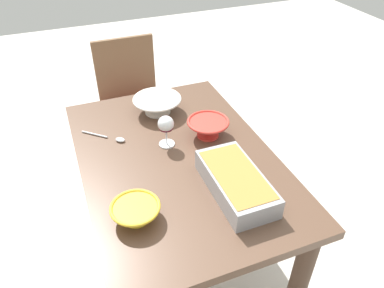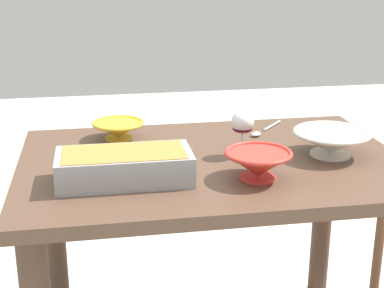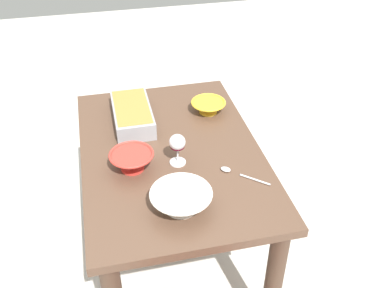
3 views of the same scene
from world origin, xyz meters
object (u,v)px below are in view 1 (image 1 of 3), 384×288
Objects in this scene: chair at (132,102)px; serving_bowl at (208,127)px; dining_table at (178,180)px; small_bowl at (136,211)px; serving_spoon at (112,138)px; mixing_bowl at (157,104)px; casserole_dish at (236,182)px; wine_glass at (166,126)px.

chair reaches higher than serving_bowl.
small_bowl is (-0.28, 0.25, 0.17)m from dining_table.
mixing_bowl is at bearing -60.47° from serving_spoon.
casserole_dish reaches higher than serving_bowl.
mixing_bowl reaches higher than dining_table.
mixing_bowl is at bearing -23.17° from small_bowl.
wine_glass is 0.60× the size of mixing_bowl.
chair is at bearing -12.13° from small_bowl.
small_bowl is at bearing 147.80° from wine_glass.
casserole_dish is 0.37m from serving_bowl.
chair is at bearing 11.13° from serving_bowl.
wine_glass is 0.20m from serving_bowl.
wine_glass is (-0.85, 0.03, 0.35)m from chair.
serving_bowl is at bearing -107.64° from serving_spoon.
wine_glass reaches higher than dining_table.
chair is 0.92m from serving_bowl.
small_bowl is 0.57m from serving_bowl.
dining_table is 0.25m from wine_glass.
dining_table is at bearing -134.16° from serving_spoon.
small_bowl is (0.00, 0.38, -0.01)m from casserole_dish.
serving_spoon is at bearing 59.72° from wine_glass.
mixing_bowl is at bearing -4.66° from dining_table.
wine_glass is at bearing 21.84° from casserole_dish.
serving_bowl is (-0.00, -0.20, -0.05)m from wine_glass.
mixing_bowl reaches higher than serving_spoon.
wine_glass is at bearing -32.20° from small_bowl.
serving_bowl is at bearing -151.33° from mixing_bowl.
small_bowl is 0.50m from serving_spoon.
serving_bowl is at bearing -168.87° from chair.
chair is 3.67× the size of mixing_bowl.
serving_bowl is (0.37, -0.43, 0.01)m from small_bowl.
serving_bowl is at bearing -49.46° from small_bowl.
mixing_bowl is 0.32m from serving_bowl.
wine_glass reaches higher than serving_bowl.
mixing_bowl is at bearing -8.85° from wine_glass.
small_bowl reaches higher than dining_table.
casserole_dish is 2.08× the size of serving_spoon.
serving_bowl is (0.09, -0.18, 0.18)m from dining_table.
small_bowl is (-0.65, 0.28, -0.01)m from mixing_bowl.
dining_table is 0.35m from serving_spoon.
serving_spoon reaches higher than dining_table.
serving_spoon is at bearing 119.53° from mixing_bowl.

